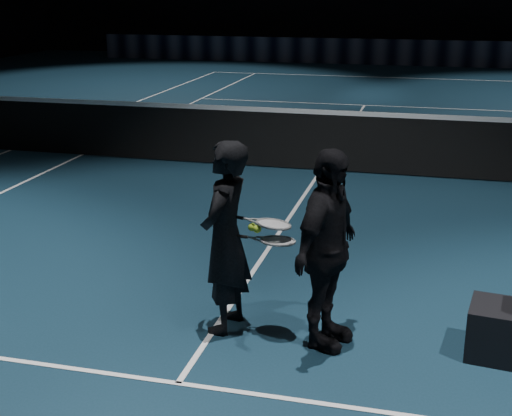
{
  "coord_description": "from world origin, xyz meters",
  "views": [
    {
      "loc": [
        1.68,
        -10.68,
        2.78
      ],
      "look_at": [
        0.35,
        -5.49,
        1.09
      ],
      "focal_mm": 50.0,
      "sensor_mm": 36.0,
      "label": 1
    }
  ],
  "objects": [
    {
      "name": "net_tape",
      "position": [
        0.0,
        0.0,
        0.92
      ],
      "size": [
        12.8,
        0.03,
        0.07
      ],
      "primitive_type": "cube",
      "color": "white",
      "rests_on": "net_mesh"
    },
    {
      "name": "racket_upper",
      "position": [
        0.49,
        -5.45,
        0.96
      ],
      "size": [
        0.68,
        0.24,
        0.1
      ],
      "primitive_type": null,
      "rotation": [
        0.0,
        0.1,
        -0.02
      ],
      "color": "black",
      "rests_on": "player_b"
    },
    {
      "name": "player_b",
      "position": [
        0.93,
        -5.53,
        0.81
      ],
      "size": [
        0.64,
        1.02,
        1.61
      ],
      "primitive_type": "imported",
      "rotation": [
        0.0,
        0.0,
        1.29
      ],
      "color": "black",
      "rests_on": "floor"
    },
    {
      "name": "net_mesh",
      "position": [
        0.0,
        0.0,
        0.45
      ],
      "size": [
        12.8,
        0.02,
        0.86
      ],
      "primitive_type": "cube",
      "color": "black",
      "rests_on": "floor"
    },
    {
      "name": "sponsor_backdrop",
      "position": [
        0.0,
        15.5,
        0.45
      ],
      "size": [
        22.0,
        0.15,
        0.9
      ],
      "primitive_type": "cube",
      "color": "black",
      "rests_on": "floor"
    },
    {
      "name": "racket_lower",
      "position": [
        0.53,
        -5.49,
        0.83
      ],
      "size": [
        0.7,
        0.28,
        0.03
      ],
      "primitive_type": null,
      "rotation": [
        0.0,
        0.0,
        -0.09
      ],
      "color": "black",
      "rests_on": "player_a"
    },
    {
      "name": "tennis_balls",
      "position": [
        0.34,
        -5.47,
        0.94
      ],
      "size": [
        0.12,
        0.1,
        0.12
      ],
      "primitive_type": null,
      "color": "#A2C62A",
      "rests_on": "racket_upper"
    },
    {
      "name": "player_a",
      "position": [
        0.09,
        -5.45,
        0.81
      ],
      "size": [
        0.45,
        0.63,
        1.61
      ],
      "primitive_type": "imported",
      "rotation": [
        0.0,
        0.0,
        -1.68
      ],
      "color": "black",
      "rests_on": "floor"
    },
    {
      "name": "floor",
      "position": [
        0.0,
        0.0,
        0.0
      ],
      "size": [
        36.0,
        36.0,
        0.0
      ],
      "primitive_type": "plane",
      "color": "#0E2533",
      "rests_on": "ground"
    },
    {
      "name": "court_lines",
      "position": [
        0.0,
        0.0,
        0.0
      ],
      "size": [
        10.98,
        23.78,
        0.01
      ],
      "primitive_type": null,
      "color": "white",
      "rests_on": "floor"
    }
  ]
}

